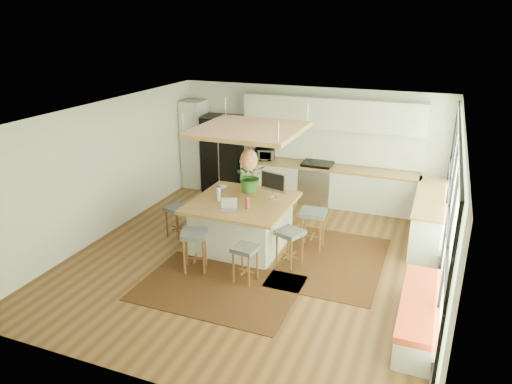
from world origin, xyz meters
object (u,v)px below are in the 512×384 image
at_px(island, 242,223).
at_px(island_plant, 251,179).
at_px(fridge, 223,155).
at_px(stool_near_right, 245,263).
at_px(microwave, 264,153).
at_px(monitor, 273,185).
at_px(stool_left_side, 177,220).
at_px(stool_right_back, 312,231).
at_px(stool_near_left, 195,252).
at_px(stool_right_front, 290,249).
at_px(laptop, 229,204).

relative_size(island, island_plant, 2.77).
bearing_deg(fridge, stool_near_right, -69.28).
bearing_deg(stool_near_right, microwave, 106.36).
height_order(island, monitor, monitor).
distance_m(stool_near_right, stool_left_side, 2.26).
height_order(monitor, microwave, monitor).
bearing_deg(stool_right_back, island_plant, 172.45).
bearing_deg(stool_near_left, stool_right_front, 25.49).
bearing_deg(island, microwave, 102.12).
height_order(stool_near_right, stool_right_back, stool_right_back).
bearing_deg(island, laptop, -94.22).
height_order(stool_left_side, monitor, monitor).
bearing_deg(stool_near_right, fridge, 119.66).
bearing_deg(stool_near_left, stool_near_right, -2.34).
bearing_deg(stool_near_left, microwave, 93.07).
distance_m(stool_left_side, laptop, 1.56).
xyz_separation_m(stool_near_left, laptop, (0.35, 0.69, 0.70)).
relative_size(stool_right_back, island_plant, 1.17).
relative_size(stool_near_left, stool_left_side, 1.12).
bearing_deg(island_plant, microwave, 103.93).
height_order(fridge, island, fridge).
height_order(fridge, stool_near_right, fridge).
bearing_deg(stool_near_right, stool_near_left, 177.66).
bearing_deg(stool_left_side, fridge, 96.45).
relative_size(stool_right_front, stool_right_back, 0.91).
relative_size(stool_left_side, island_plant, 0.99).
relative_size(stool_right_front, laptop, 2.31).
bearing_deg(stool_left_side, monitor, 15.05).
relative_size(island, stool_left_side, 2.80).
xyz_separation_m(stool_left_side, laptop, (1.34, -0.39, 0.70)).
relative_size(stool_right_back, stool_left_side, 1.18).
relative_size(stool_near_right, stool_right_front, 0.92).
distance_m(island, stool_near_right, 1.38).
xyz_separation_m(stool_near_right, island_plant, (-0.63, 1.79, 0.84)).
distance_m(fridge, island_plant, 2.80).
relative_size(fridge, stool_right_front, 2.70).
bearing_deg(stool_near_left, island, 71.99).
distance_m(fridge, microwave, 1.12).
height_order(fridge, island_plant, fridge).
height_order(island, stool_left_side, island).
distance_m(island, island_plant, 0.91).
bearing_deg(island, stool_near_right, -64.72).
relative_size(stool_near_left, laptop, 2.40).
bearing_deg(stool_left_side, island, 4.83).
distance_m(island, stool_near_left, 1.27).
bearing_deg(stool_right_front, laptop, -178.53).
bearing_deg(stool_near_left, fridge, 108.29).
xyz_separation_m(island, stool_right_front, (1.12, -0.48, -0.11)).
bearing_deg(stool_near_left, stool_left_side, 132.43).
distance_m(stool_near_right, laptop, 1.18).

